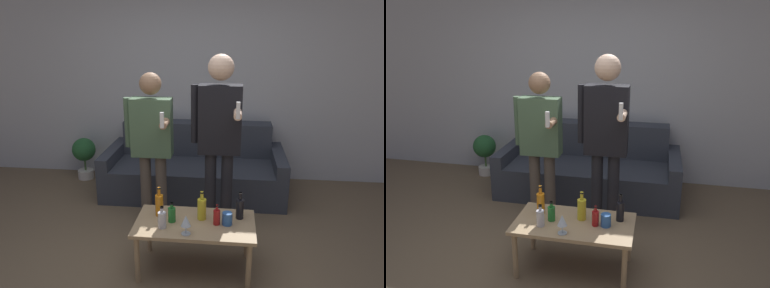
% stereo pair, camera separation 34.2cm
% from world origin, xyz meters
% --- Properties ---
extents(ground_plane, '(16.00, 16.00, 0.00)m').
position_xyz_m(ground_plane, '(0.00, 0.00, 0.00)').
color(ground_plane, '#756047').
extents(wall_back, '(8.00, 0.06, 2.70)m').
position_xyz_m(wall_back, '(0.00, 2.33, 1.35)').
color(wall_back, silver).
rests_on(wall_back, ground_plane).
extents(couch, '(2.15, 0.95, 0.82)m').
position_xyz_m(couch, '(0.06, 1.80, 0.29)').
color(couch, '#383D47').
rests_on(couch, ground_plane).
extents(coffee_table, '(0.98, 0.54, 0.44)m').
position_xyz_m(coffee_table, '(0.23, 0.20, 0.39)').
color(coffee_table, tan).
rests_on(coffee_table, ground_plane).
extents(bottle_orange, '(0.06, 0.06, 0.17)m').
position_xyz_m(bottle_orange, '(0.41, 0.19, 0.51)').
color(bottle_orange, '#B21E1E').
rests_on(bottle_orange, coffee_table).
extents(bottle_green, '(0.07, 0.07, 0.23)m').
position_xyz_m(bottle_green, '(0.59, 0.31, 0.54)').
color(bottle_green, black).
rests_on(bottle_green, coffee_table).
extents(bottle_dark, '(0.07, 0.07, 0.19)m').
position_xyz_m(bottle_dark, '(-0.02, 0.09, 0.52)').
color(bottle_dark, silver).
rests_on(bottle_dark, coffee_table).
extents(bottle_yellow, '(0.06, 0.06, 0.17)m').
position_xyz_m(bottle_yellow, '(0.04, 0.19, 0.51)').
color(bottle_yellow, '#23752D').
rests_on(bottle_yellow, coffee_table).
extents(bottle_red, '(0.07, 0.07, 0.26)m').
position_xyz_m(bottle_red, '(-0.08, 0.29, 0.55)').
color(bottle_red, orange).
rests_on(bottle_red, coffee_table).
extents(bottle_clear, '(0.07, 0.07, 0.25)m').
position_xyz_m(bottle_clear, '(0.28, 0.26, 0.54)').
color(bottle_clear, yellow).
rests_on(bottle_clear, coffee_table).
extents(wine_glass_near, '(0.08, 0.08, 0.16)m').
position_xyz_m(wine_glass_near, '(0.18, 0.01, 0.55)').
color(wine_glass_near, silver).
rests_on(wine_glass_near, coffee_table).
extents(cup_on_table, '(0.08, 0.08, 0.10)m').
position_xyz_m(cup_on_table, '(0.49, 0.19, 0.50)').
color(cup_on_table, '#3366B2').
rests_on(cup_on_table, coffee_table).
extents(person_standing_left, '(0.47, 0.41, 1.57)m').
position_xyz_m(person_standing_left, '(-0.27, 0.91, 0.93)').
color(person_standing_left, brown).
rests_on(person_standing_left, ground_plane).
extents(person_standing_right, '(0.46, 0.44, 1.75)m').
position_xyz_m(person_standing_right, '(0.39, 0.80, 1.06)').
color(person_standing_right, '#232328').
rests_on(person_standing_right, ground_plane).
extents(potted_plant, '(0.31, 0.31, 0.56)m').
position_xyz_m(potted_plant, '(-1.45, 2.03, 0.36)').
color(potted_plant, silver).
rests_on(potted_plant, ground_plane).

